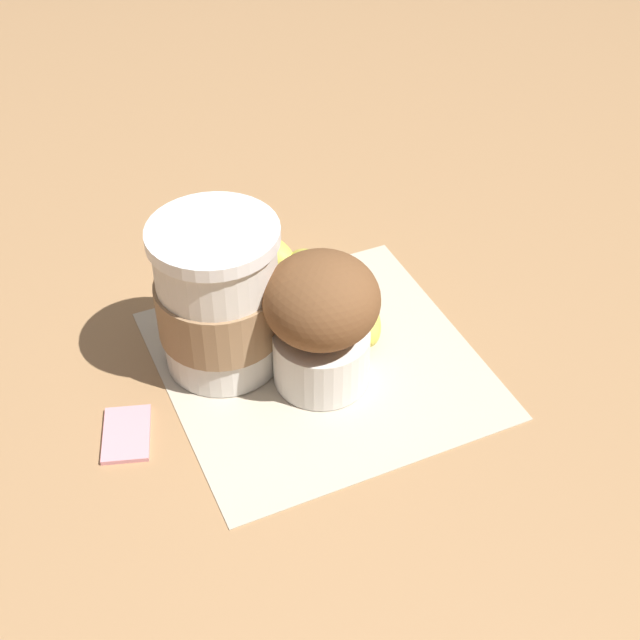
% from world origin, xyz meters
% --- Properties ---
extents(ground_plane, '(3.00, 3.00, 0.00)m').
position_xyz_m(ground_plane, '(0.00, 0.00, 0.00)').
color(ground_plane, '#A87C51').
extents(paper_napkin, '(0.27, 0.27, 0.00)m').
position_xyz_m(paper_napkin, '(0.00, 0.00, 0.00)').
color(paper_napkin, beige).
rests_on(paper_napkin, ground_plane).
extents(coffee_cup, '(0.09, 0.09, 0.12)m').
position_xyz_m(coffee_cup, '(-0.05, 0.05, 0.06)').
color(coffee_cup, silver).
rests_on(coffee_cup, paper_napkin).
extents(muffin, '(0.08, 0.08, 0.11)m').
position_xyz_m(muffin, '(-0.01, -0.01, 0.06)').
color(muffin, white).
rests_on(muffin, paper_napkin).
extents(banana, '(0.11, 0.23, 0.03)m').
position_xyz_m(banana, '(0.03, 0.09, 0.02)').
color(banana, '#D6CC4C').
rests_on(banana, paper_napkin).
extents(sugar_packet, '(0.05, 0.06, 0.01)m').
position_xyz_m(sugar_packet, '(-0.15, 0.02, 0.00)').
color(sugar_packet, pink).
rests_on(sugar_packet, ground_plane).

